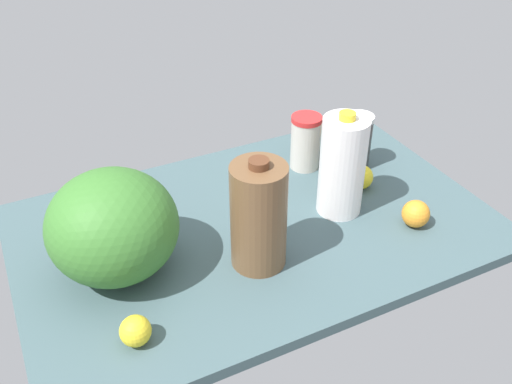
% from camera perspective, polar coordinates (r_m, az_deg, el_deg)
% --- Properties ---
extents(countertop, '(1.20, 0.76, 0.03)m').
position_cam_1_polar(countertop, '(1.48, 0.00, -3.65)').
color(countertop, '#40585D').
rests_on(countertop, ground).
extents(watermelon, '(0.29, 0.29, 0.25)m').
position_cam_1_polar(watermelon, '(1.30, -14.13, -3.36)').
color(watermelon, '#39752C').
rests_on(watermelon, countertop).
extents(tumbler_cup, '(0.09, 0.09, 0.16)m').
position_cam_1_polar(tumbler_cup, '(1.67, 4.97, 5.01)').
color(tumbler_cup, beige).
rests_on(tumbler_cup, countertop).
extents(chocolate_milk_jug, '(0.13, 0.13, 0.28)m').
position_cam_1_polar(chocolate_milk_jug, '(1.28, 0.27, -2.42)').
color(chocolate_milk_jug, brown).
rests_on(chocolate_milk_jug, countertop).
extents(milk_jug, '(0.12, 0.12, 0.29)m').
position_cam_1_polar(milk_jug, '(1.47, 8.63, 2.59)').
color(milk_jug, white).
rests_on(milk_jug, countertop).
extents(shaker_bottle, '(0.08, 0.08, 0.17)m').
position_cam_1_polar(shaker_bottle, '(1.69, 10.12, 5.00)').
color(shaker_bottle, '#2C2C2C').
rests_on(shaker_bottle, countertop).
extents(lemon_beside_bowl, '(0.06, 0.06, 0.06)m').
position_cam_1_polar(lemon_beside_bowl, '(1.19, -11.97, -13.43)').
color(lemon_beside_bowl, yellow).
rests_on(lemon_beside_bowl, countertop).
extents(orange_by_jug, '(0.07, 0.07, 0.07)m').
position_cam_1_polar(orange_by_jug, '(1.50, 15.68, -2.11)').
color(orange_by_jug, orange).
rests_on(orange_by_jug, countertop).
extents(lemon_far_back, '(0.07, 0.07, 0.07)m').
position_cam_1_polar(lemon_far_back, '(1.62, 10.44, 1.49)').
color(lemon_far_back, yellow).
rests_on(lemon_far_back, countertop).
extents(orange_near_front, '(0.09, 0.09, 0.09)m').
position_cam_1_polar(orange_near_front, '(1.83, 8.71, 6.27)').
color(orange_near_front, orange).
rests_on(orange_near_front, countertop).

